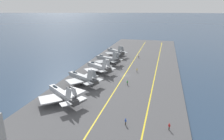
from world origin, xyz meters
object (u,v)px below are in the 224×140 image
object	(u,v)px
parked_jet_fifth	(115,51)
crew_blue_vest	(126,121)
crew_green_vest	(127,82)
parked_jet_nearest	(62,94)
parked_jet_fourth	(107,59)
parked_jet_third	(98,67)
parked_jet_second	(82,77)
crew_brown_vest	(139,57)
crew_red_vest	(169,126)
crew_yellow_vest	(137,70)

from	to	relation	value
parked_jet_fifth	crew_blue_vest	size ratio (longest dim) A/B	8.26
crew_green_vest	parked_jet_nearest	bearing A→B (deg)	137.81
parked_jet_fifth	crew_green_vest	xyz separation A→B (m)	(-40.86, -14.56, -1.75)
parked_jet_fourth	crew_green_vest	world-z (taller)	parked_jet_fourth
parked_jet_nearest	parked_jet_fifth	world-z (taller)	parked_jet_fifth
parked_jet_third	parked_jet_fourth	bearing A→B (deg)	-0.01
parked_jet_second	crew_blue_vest	world-z (taller)	parked_jet_second
crew_blue_vest	crew_brown_vest	size ratio (longest dim) A/B	1.05
crew_red_vest	crew_green_vest	bearing A→B (deg)	29.88
crew_blue_vest	crew_brown_vest	xyz separation A→B (m)	(63.90, 5.34, -0.05)
parked_jet_second	parked_jet_fifth	world-z (taller)	parked_jet_second
parked_jet_nearest	parked_jet_second	distance (m)	14.22
parked_jet_second	crew_brown_vest	world-z (taller)	parked_jet_second
crew_red_vest	crew_green_vest	distance (m)	27.79
parked_jet_second	crew_green_vest	size ratio (longest dim) A/B	9.45
parked_jet_second	parked_jet_fifth	size ratio (longest dim) A/B	1.11
parked_jet_fourth	crew_blue_vest	xyz separation A→B (m)	(-49.40, -18.60, -1.41)
crew_blue_vest	crew_green_vest	distance (m)	24.94
parked_jet_fifth	crew_blue_vest	world-z (taller)	parked_jet_fifth
parked_jet_second	crew_brown_vest	xyz separation A→B (m)	(42.44, -14.44, -1.56)
crew_red_vest	parked_jet_third	bearing A→B (deg)	38.79
parked_jet_nearest	parked_jet_fourth	world-z (taller)	parked_jet_fourth
parked_jet_fourth	crew_blue_vest	distance (m)	52.80
parked_jet_nearest	crew_blue_vest	bearing A→B (deg)	-109.99
parked_jet_third	parked_jet_fifth	xyz separation A→B (m)	(29.79, 0.13, 0.28)
crew_green_vest	crew_red_vest	bearing A→B (deg)	-150.12
crew_blue_vest	crew_green_vest	world-z (taller)	crew_blue_vest
parked_jet_third	crew_yellow_vest	distance (m)	16.25
parked_jet_second	crew_red_vest	distance (m)	36.18
crew_brown_vest	crew_yellow_vest	bearing A→B (deg)	-174.30
crew_blue_vest	crew_red_vest	bearing A→B (deg)	-87.08
parked_jet_third	crew_brown_vest	world-z (taller)	parked_jet_third
parked_jet_nearest	crew_red_vest	distance (m)	30.36
crew_green_vest	crew_blue_vest	bearing A→B (deg)	-170.35
crew_brown_vest	crew_green_vest	size ratio (longest dim) A/B	0.98
parked_jet_second	crew_red_vest	world-z (taller)	parked_jet_second
crew_blue_vest	crew_red_vest	world-z (taller)	crew_blue_vest
parked_jet_fifth	crew_yellow_vest	distance (m)	30.24
crew_yellow_vest	parked_jet_fifth	bearing A→B (deg)	31.57
crew_brown_vest	crew_green_vest	bearing A→B (deg)	-178.30
crew_blue_vest	crew_yellow_vest	distance (m)	39.83
crew_red_vest	crew_yellow_vest	bearing A→B (deg)	17.80
crew_brown_vest	parked_jet_second	bearing A→B (deg)	161.20
parked_jet_fourth	crew_red_vest	distance (m)	56.50
parked_jet_nearest	crew_brown_vest	world-z (taller)	parked_jet_nearest
parked_jet_fifth	parked_jet_fourth	bearing A→B (deg)	-179.54
parked_jet_fourth	parked_jet_fifth	size ratio (longest dim) A/B	1.08
parked_jet_third	crew_yellow_vest	world-z (taller)	parked_jet_third
parked_jet_nearest	parked_jet_fifth	size ratio (longest dim) A/B	1.11
parked_jet_second	crew_brown_vest	size ratio (longest dim) A/B	9.64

